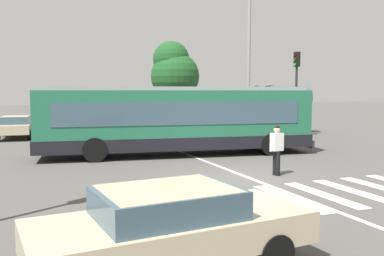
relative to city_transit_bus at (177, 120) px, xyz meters
name	(u,v)px	position (x,y,z in m)	size (l,w,h in m)	color
ground_plane	(244,176)	(0.47, -5.43, -1.59)	(160.00, 160.00, 0.00)	#514F4C
city_transit_bus	(177,120)	(0.00, 0.00, 0.00)	(12.48, 4.31, 3.06)	black
pedestrian_crossing_street	(277,147)	(1.56, -5.69, -0.62)	(0.58, 0.30, 1.72)	black
foreground_sedan	(171,224)	(-4.29, -11.62, -0.82)	(4.65, 2.22, 1.35)	black
parked_car_champagne	(16,126)	(-6.82, 10.13, -0.82)	(2.20, 4.64, 1.35)	black
parked_car_black	(62,124)	(-4.08, 10.53, -0.82)	(1.98, 4.56, 1.35)	black
parked_car_blue	(103,123)	(-1.56, 9.98, -0.82)	(2.20, 4.64, 1.35)	black
parked_car_charcoal	(141,122)	(1.12, 10.29, -0.82)	(2.10, 4.60, 1.35)	black
parked_car_red	(179,121)	(3.95, 10.45, -0.82)	(2.22, 4.65, 1.35)	black
traffic_light_far_corner	(296,81)	(9.20, 3.92, 1.90)	(0.33, 0.32, 5.25)	#28282B
bus_stop_shelter	(282,98)	(9.67, 6.17, 0.83)	(3.91, 1.54, 3.25)	#28282B
twin_arm_street_lamp	(249,38)	(6.31, 4.69, 4.42)	(5.20, 0.32, 9.80)	#939399
background_tree_right	(174,72)	(5.16, 14.93, 2.87)	(3.96, 3.96, 6.93)	brown
crosswalk_painted_stripes	(323,194)	(1.27, -8.48, -1.58)	(6.98, 3.15, 0.01)	silver
lane_center_line	(219,166)	(0.49, -3.43, -1.59)	(0.16, 24.00, 0.01)	silver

